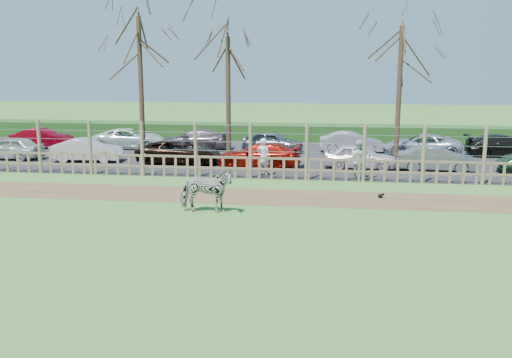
# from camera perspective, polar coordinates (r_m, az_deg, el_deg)

# --- Properties ---
(ground) EXTENTS (120.00, 120.00, 0.00)m
(ground) POSITION_cam_1_polar(r_m,az_deg,el_deg) (17.97, -4.25, -4.91)
(ground) COLOR #5AA648
(ground) RESTS_ON ground
(dirt_strip) EXTENTS (34.00, 2.80, 0.01)m
(dirt_strip) POSITION_cam_1_polar(r_m,az_deg,el_deg) (22.24, -1.86, -1.70)
(dirt_strip) COLOR brown
(dirt_strip) RESTS_ON ground
(asphalt) EXTENTS (44.00, 13.00, 0.04)m
(asphalt) POSITION_cam_1_polar(r_m,az_deg,el_deg) (31.97, 1.12, 2.33)
(asphalt) COLOR #232326
(asphalt) RESTS_ON ground
(hedge) EXTENTS (46.00, 2.00, 1.10)m
(hedge) POSITION_cam_1_polar(r_m,az_deg,el_deg) (38.80, 2.33, 4.70)
(hedge) COLOR #1E4716
(hedge) RESTS_ON ground
(fence) EXTENTS (30.16, 0.16, 2.50)m
(fence) POSITION_cam_1_polar(r_m,az_deg,el_deg) (25.48, -0.56, 1.81)
(fence) COLOR brown
(fence) RESTS_ON ground
(tree_left) EXTENTS (4.80, 4.80, 7.88)m
(tree_left) POSITION_cam_1_polar(r_m,az_deg,el_deg) (31.07, -11.55, 12.20)
(tree_left) COLOR #3D2B1E
(tree_left) RESTS_ON ground
(tree_mid) EXTENTS (4.80, 4.80, 6.83)m
(tree_mid) POSITION_cam_1_polar(r_m,az_deg,el_deg) (30.89, -2.82, 11.03)
(tree_mid) COLOR #3D2B1E
(tree_mid) RESTS_ON ground
(tree_right) EXTENTS (4.80, 4.80, 7.35)m
(tree_right) POSITION_cam_1_polar(r_m,az_deg,el_deg) (31.05, 14.26, 11.40)
(tree_right) COLOR #3D2B1E
(tree_right) RESTS_ON ground
(zebra) EXTENTS (1.93, 0.99, 1.58)m
(zebra) POSITION_cam_1_polar(r_m,az_deg,el_deg) (19.64, -5.02, -1.14)
(zebra) COLOR gray
(zebra) RESTS_ON ground
(visitor_a) EXTENTS (0.72, 0.58, 1.72)m
(visitor_a) POSITION_cam_1_polar(r_m,az_deg,el_deg) (26.00, 0.73, 2.22)
(visitor_a) COLOR silver
(visitor_a) RESTS_ON asphalt
(visitor_b) EXTENTS (0.99, 0.87, 1.72)m
(visitor_b) POSITION_cam_1_polar(r_m,az_deg,el_deg) (25.70, 10.15, 1.94)
(visitor_b) COLOR silver
(visitor_b) RESTS_ON asphalt
(crow) EXTENTS (0.25, 0.19, 0.20)m
(crow) POSITION_cam_1_polar(r_m,az_deg,el_deg) (22.38, 12.36, -1.63)
(crow) COLOR black
(crow) RESTS_ON ground
(car_0) EXTENTS (3.54, 1.47, 1.20)m
(car_0) POSITION_cam_1_polar(r_m,az_deg,el_deg) (33.36, -23.36, 2.85)
(car_0) COLOR #BAC2B9
(car_0) RESTS_ON asphalt
(car_1) EXTENTS (3.75, 1.64, 1.20)m
(car_1) POSITION_cam_1_polar(r_m,az_deg,el_deg) (31.19, -16.52, 2.79)
(car_1) COLOR silver
(car_1) RESTS_ON asphalt
(car_2) EXTENTS (4.35, 2.05, 1.20)m
(car_2) POSITION_cam_1_polar(r_m,az_deg,el_deg) (29.54, -7.72, 2.70)
(car_2) COLOR black
(car_2) RESTS_ON asphalt
(car_3) EXTENTS (4.24, 1.96, 1.20)m
(car_3) POSITION_cam_1_polar(r_m,az_deg,el_deg) (28.26, 0.31, 2.41)
(car_3) COLOR #941008
(car_3) RESTS_ON asphalt
(car_4) EXTENTS (3.65, 1.78, 1.20)m
(car_4) POSITION_cam_1_polar(r_m,az_deg,el_deg) (28.29, 10.38, 2.24)
(car_4) COLOR silver
(car_4) RESTS_ON asphalt
(car_5) EXTENTS (3.70, 1.46, 1.20)m
(car_5) POSITION_cam_1_polar(r_m,az_deg,el_deg) (28.40, 17.65, 1.92)
(car_5) COLOR slate
(car_5) RESTS_ON asphalt
(car_7) EXTENTS (3.74, 1.59, 1.20)m
(car_7) POSITION_cam_1_polar(r_m,az_deg,el_deg) (37.24, -20.59, 3.85)
(car_7) COLOR maroon
(car_7) RESTS_ON asphalt
(car_8) EXTENTS (4.44, 2.27, 1.20)m
(car_8) POSITION_cam_1_polar(r_m,az_deg,el_deg) (35.65, -12.49, 4.00)
(car_8) COLOR silver
(car_8) RESTS_ON asphalt
(car_9) EXTENTS (4.18, 1.80, 1.20)m
(car_9) POSITION_cam_1_polar(r_m,az_deg,el_deg) (34.40, -6.21, 3.94)
(car_9) COLOR #64525A
(car_9) RESTS_ON asphalt
(car_10) EXTENTS (3.65, 1.78, 1.20)m
(car_10) POSITION_cam_1_polar(r_m,az_deg,el_deg) (33.23, 1.70, 3.75)
(car_10) COLOR #4E5662
(car_10) RESTS_ON asphalt
(car_11) EXTENTS (3.69, 1.40, 1.20)m
(car_11) POSITION_cam_1_polar(r_m,az_deg,el_deg) (33.43, 9.51, 3.64)
(car_11) COLOR #AEAFB4
(car_11) RESTS_ON asphalt
(car_12) EXTENTS (4.55, 2.55, 1.20)m
(car_12) POSITION_cam_1_polar(r_m,az_deg,el_deg) (33.20, 16.24, 3.29)
(car_12) COLOR #ACAFC5
(car_12) RESTS_ON asphalt
(car_13) EXTENTS (4.18, 1.79, 1.20)m
(car_13) POSITION_cam_1_polar(r_m,az_deg,el_deg) (34.43, 23.55, 3.07)
(car_13) COLOR black
(car_13) RESTS_ON asphalt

